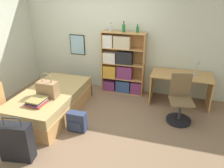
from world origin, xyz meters
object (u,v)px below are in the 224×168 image
at_px(bottle_clear, 137,29).
at_px(desk_lamp, 198,64).
at_px(desk, 181,83).
at_px(desk_chair, 180,107).
at_px(handbag, 48,89).
at_px(bed, 51,102).
at_px(bottle_green, 111,28).
at_px(bottle_brown, 124,28).
at_px(book_stack_on_bed, 37,102).
at_px(backpack, 77,122).
at_px(suitcase, 16,142).
at_px(bookcase, 120,66).

bearing_deg(bottle_clear, desk_lamp, -6.96).
bearing_deg(desk, desk_chair, -88.91).
xyz_separation_m(handbag, desk_chair, (2.52, 0.67, -0.35)).
bearing_deg(bed, desk_chair, 9.80).
distance_m(handbag, bottle_green, 2.02).
bearing_deg(bottle_brown, bed, -130.71).
bearing_deg(desk, book_stack_on_bed, -145.51).
relative_size(bed, book_stack_on_bed, 5.25).
relative_size(desk, desk_lamp, 3.42).
distance_m(bottle_brown, backpack, 2.38).
bearing_deg(desk, bottle_brown, 171.54).
bearing_deg(bottle_brown, suitcase, -108.99).
relative_size(bottle_green, desk_lamp, 0.53).
distance_m(handbag, bookcase, 1.92).
height_order(book_stack_on_bed, bottle_green, bottle_green).
bearing_deg(desk_lamp, book_stack_on_bed, -147.77).
bearing_deg(desk_lamp, suitcase, -135.25).
xyz_separation_m(bottle_green, desk_chair, (1.71, -0.92, -1.30)).
xyz_separation_m(desk_lamp, backpack, (-2.11, -1.71, -0.78)).
xyz_separation_m(bed, desk, (2.61, 1.21, 0.26)).
distance_m(desk, desk_lamp, 0.55).
distance_m(bookcase, bottle_clear, 0.98).
bearing_deg(book_stack_on_bed, bottle_clear, 53.37).
relative_size(bottle_green, desk_chair, 0.21).
bearing_deg(bottle_green, desk_chair, -28.32).
bearing_deg(bed, suitcase, -79.84).
xyz_separation_m(bed, handbag, (0.11, -0.21, 0.41)).
bearing_deg(desk_chair, bed, -170.20).
bearing_deg(suitcase, handbag, 96.93).
bearing_deg(bookcase, bottle_green, -175.68).
distance_m(desk, backpack, 2.47).
xyz_separation_m(suitcase, bottle_brown, (0.97, 2.81, 1.30)).
relative_size(book_stack_on_bed, bottle_green, 1.88).
bearing_deg(desk, bed, -155.26).
height_order(bottle_clear, desk_lamp, bottle_clear).
height_order(desk_chair, backpack, desk_chair).
distance_m(bed, desk_chair, 2.67).
height_order(bottle_clear, desk, bottle_clear).
relative_size(book_stack_on_bed, desk_lamp, 0.99).
distance_m(handbag, bottle_clear, 2.37).
bearing_deg(suitcase, bottle_green, 76.45).
xyz_separation_m(desk_lamp, desk_chair, (-0.29, -0.80, -0.66)).
height_order(bed, bottle_green, bottle_green).
relative_size(suitcase, desk, 0.58).
height_order(bottle_clear, backpack, bottle_clear).
relative_size(handbag, bottle_clear, 2.67).
distance_m(handbag, suitcase, 1.24).
xyz_separation_m(book_stack_on_bed, bottle_brown, (1.15, 1.96, 1.08)).
distance_m(bottle_green, backpack, 2.32).
xyz_separation_m(bottle_green, backpack, (-0.10, -1.83, -1.42)).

